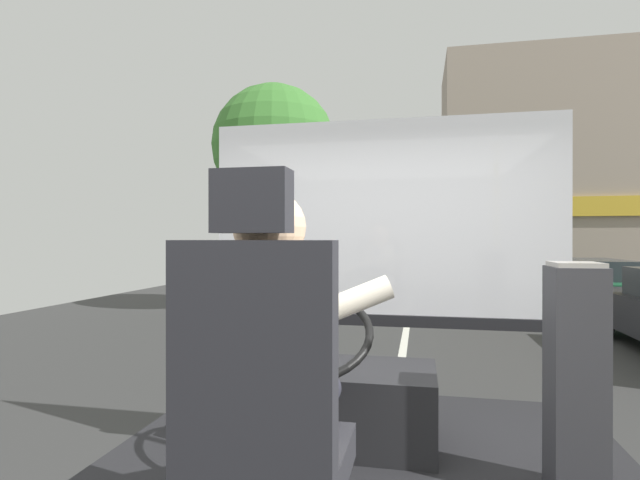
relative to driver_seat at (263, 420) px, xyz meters
name	(u,v)px	position (x,y,z in m)	size (l,w,h in m)	color
ground	(408,319)	(0.20, 9.27, -1.20)	(18.00, 44.00, 0.06)	#323232
driver_seat	(263,420)	(0.00, 0.00, 0.00)	(0.48, 0.48, 1.29)	black
bus_driver	(274,348)	(0.00, 0.11, 0.20)	(0.77, 0.60, 0.82)	#282833
steering_console	(332,400)	(0.00, 1.16, -0.32)	(1.10, 1.02, 0.83)	black
fare_box	(575,379)	(1.11, 0.84, -0.05)	(0.21, 0.23, 0.99)	#333338
windshield_panel	(383,245)	(0.20, 2.09, 0.50)	(2.50, 0.08, 1.48)	silver
street_tree	(274,148)	(-2.88, 9.47, 2.66)	(2.87, 2.87, 5.30)	#4C3828
shop_building	(607,174)	(6.68, 16.78, 2.77)	(10.76, 4.25, 7.88)	gray
parked_car_green	(585,284)	(4.29, 11.14, -0.53)	(1.93, 4.15, 1.24)	#195633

